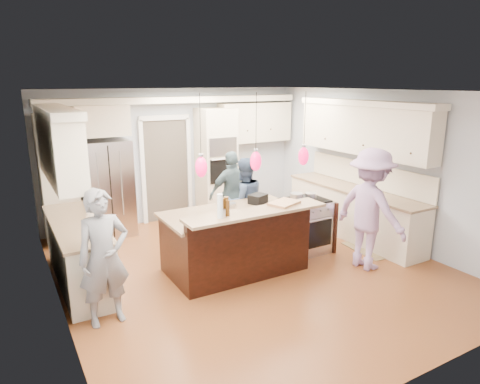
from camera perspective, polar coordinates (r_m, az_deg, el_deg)
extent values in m
plane|color=brown|center=(6.81, 1.49, -10.06)|extent=(6.00, 6.00, 0.00)
cube|color=#B2BCC6|center=(9.01, -8.45, 4.93)|extent=(5.50, 0.04, 2.70)
cube|color=#B2BCC6|center=(4.22, 23.45, -7.34)|extent=(5.50, 0.04, 2.70)
cube|color=#B2BCC6|center=(5.50, -23.71, -2.38)|extent=(0.04, 6.00, 2.70)
cube|color=#B2BCC6|center=(8.11, 18.43, 3.27)|extent=(0.04, 6.00, 2.70)
cube|color=white|center=(6.19, 1.66, 13.30)|extent=(5.50, 6.00, 0.04)
cube|color=#B7B7BC|center=(8.32, -17.36, 0.45)|extent=(0.90, 0.70, 1.80)
cube|color=beige|center=(9.05, -3.20, 3.82)|extent=(0.72, 0.64, 2.30)
cube|color=black|center=(8.69, -2.27, 6.06)|extent=(0.60, 0.02, 0.35)
cube|color=black|center=(8.78, -2.23, 2.83)|extent=(0.60, 0.02, 0.50)
cylinder|color=#B7B7BC|center=(8.70, -2.14, 4.40)|extent=(0.55, 0.02, 0.02)
cube|color=beige|center=(8.20, -23.03, 1.53)|extent=(0.60, 0.58, 2.30)
cube|color=beige|center=(8.18, -18.13, 9.05)|extent=(0.95, 0.58, 0.55)
cube|color=beige|center=(9.57, 2.02, 9.26)|extent=(1.70, 0.35, 0.85)
cube|color=beige|center=(8.71, -8.23, 12.09)|extent=(5.30, 0.38, 0.12)
cube|color=#4C443A|center=(8.97, -9.84, 2.87)|extent=(0.90, 0.06, 2.10)
cube|color=white|center=(8.78, -10.05, 9.75)|extent=(1.04, 0.06, 0.10)
cube|color=beige|center=(8.28, 14.76, -2.75)|extent=(0.60, 3.00, 0.88)
cube|color=tan|center=(8.16, 14.97, 0.34)|extent=(0.64, 3.05, 0.04)
cube|color=beige|center=(8.05, 16.09, 7.91)|extent=(0.35, 3.00, 0.85)
cube|color=beige|center=(8.01, 16.28, 11.32)|extent=(0.37, 3.10, 0.10)
cube|color=beige|center=(6.59, -20.69, -7.76)|extent=(0.60, 2.20, 0.88)
cube|color=tan|center=(6.43, -21.06, -3.96)|extent=(0.64, 2.25, 0.04)
cube|color=beige|center=(6.18, -23.07, 5.44)|extent=(0.35, 2.20, 0.85)
cube|color=beige|center=(6.13, -23.42, 9.87)|extent=(0.37, 2.30, 0.10)
cube|color=black|center=(6.64, -1.02, -6.59)|extent=(2.00, 1.00, 0.88)
cube|color=tan|center=(6.49, -1.04, -2.80)|extent=(2.10, 1.10, 0.04)
cube|color=black|center=(6.15, 1.51, -7.36)|extent=(2.00, 0.12, 1.08)
cube|color=tan|center=(5.85, 2.26, -2.71)|extent=(2.10, 0.42, 0.04)
cube|color=black|center=(6.91, 2.41, -0.91)|extent=(0.34, 0.31, 0.15)
cube|color=#B7B7BC|center=(7.36, 8.46, -4.51)|extent=(0.76, 0.66, 0.90)
cube|color=black|center=(7.13, 10.11, -5.64)|extent=(0.65, 0.01, 0.45)
cube|color=black|center=(7.22, 8.60, -1.06)|extent=(0.72, 0.59, 0.02)
cube|color=black|center=(7.61, 10.90, -4.05)|extent=(0.06, 0.71, 0.88)
cylinder|color=black|center=(5.27, -5.33, 8.92)|extent=(0.01, 0.01, 0.75)
ellipsoid|color=#F50E50|center=(5.34, -5.20, 3.31)|extent=(0.15, 0.15, 0.26)
cylinder|color=black|center=(5.64, 2.17, 9.35)|extent=(0.01, 0.01, 0.75)
ellipsoid|color=#F50E50|center=(5.72, 2.12, 4.11)|extent=(0.15, 0.15, 0.26)
cylinder|color=black|center=(6.10, 8.65, 9.60)|extent=(0.01, 0.01, 0.75)
ellipsoid|color=#F50E50|center=(6.17, 8.46, 4.74)|extent=(0.15, 0.15, 0.26)
imported|color=slate|center=(5.31, -17.70, -8.36)|extent=(0.64, 0.45, 1.66)
imported|color=#334664|center=(7.46, 0.51, -1.37)|extent=(0.81, 0.65, 1.57)
imported|color=#4A6268|center=(7.95, -0.95, -0.26)|extent=(0.96, 0.44, 1.60)
imported|color=#AB86B4|center=(6.82, 16.97, -2.24)|extent=(0.82, 1.28, 1.88)
cube|color=olive|center=(7.85, 17.05, -7.23)|extent=(0.68, 0.94, 0.01)
cylinder|color=silver|center=(5.50, -2.69, -1.89)|extent=(0.08, 0.08, 0.32)
cylinder|color=#482A0C|center=(5.60, -1.65, -2.17)|extent=(0.06, 0.06, 0.21)
cylinder|color=#482A0C|center=(5.60, -2.34, -2.04)|extent=(0.07, 0.07, 0.24)
cylinder|color=#482A0C|center=(5.63, -1.85, -1.87)|extent=(0.07, 0.07, 0.25)
cylinder|color=#B7B7BC|center=(5.55, -2.25, -2.87)|extent=(0.07, 0.07, 0.11)
cube|color=tan|center=(6.19, 5.92, -1.46)|extent=(0.52, 0.44, 0.03)
cylinder|color=#B7B7BC|center=(7.13, 7.53, -0.63)|extent=(0.21, 0.21, 0.12)
cylinder|color=#B7B7BC|center=(7.28, 9.38, -0.49)|extent=(0.20, 0.20, 0.10)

